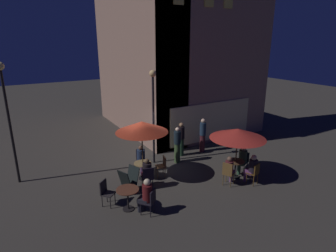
{
  "coord_description": "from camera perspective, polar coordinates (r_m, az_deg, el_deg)",
  "views": [
    {
      "loc": [
        -5.09,
        -10.66,
        5.62
      ],
      "look_at": [
        0.79,
        -0.66,
        2.03
      ],
      "focal_mm": 30.22,
      "sensor_mm": 36.0,
      "label": 1
    }
  ],
  "objects": [
    {
      "name": "patron_standing_7",
      "position": [
        14.03,
        2.66,
        -2.64
      ],
      "size": [
        0.33,
        0.33,
        1.71
      ],
      "rotation": [
        0.0,
        0.0,
        0.98
      ],
      "color": "#254329",
      "rests_on": "ground"
    },
    {
      "name": "patron_seated_3",
      "position": [
        11.62,
        12.3,
        -8.37
      ],
      "size": [
        0.52,
        0.45,
        1.22
      ],
      "rotation": [
        0.0,
        0.0,
        0.47
      ],
      "color": "#613F6A",
      "rests_on": "ground"
    },
    {
      "name": "patron_seated_0",
      "position": [
        11.15,
        -4.29,
        -9.05
      ],
      "size": [
        0.43,
        0.54,
        1.24
      ],
      "rotation": [
        0.0,
        0.0,
        1.34
      ],
      "color": "#4B0F17",
      "rests_on": "ground"
    },
    {
      "name": "cafe_chair_2",
      "position": [
        12.58,
        -5.52,
        -6.45
      ],
      "size": [
        0.49,
        0.49,
        1.0
      ],
      "rotation": [
        0.0,
        0.0,
        -1.9
      ],
      "color": "black",
      "rests_on": "ground"
    },
    {
      "name": "cafe_chair_3",
      "position": [
        12.91,
        14.97,
        -6.6
      ],
      "size": [
        0.53,
        0.53,
        0.89
      ],
      "rotation": [
        0.0,
        0.0,
        -2.79
      ],
      "color": "#1E2828",
      "rests_on": "ground"
    },
    {
      "name": "menu_sandwich_board",
      "position": [
        10.98,
        -7.9,
        -10.8
      ],
      "size": [
        0.82,
        0.75,
        0.96
      ],
      "rotation": [
        0.0,
        0.0,
        0.37
      ],
      "color": "black",
      "rests_on": "ground"
    },
    {
      "name": "cafe_chair_4",
      "position": [
        11.53,
        12.01,
        -9.06
      ],
      "size": [
        0.53,
        0.53,
        0.99
      ],
      "rotation": [
        0.0,
        0.0,
        0.47
      ],
      "color": "brown",
      "rests_on": "ground"
    },
    {
      "name": "patron_seated_2",
      "position": [
        12.74,
        14.76,
        -6.18
      ],
      "size": [
        0.53,
        0.45,
        1.22
      ],
      "rotation": [
        0.0,
        0.0,
        -2.79
      ],
      "color": "#294933",
      "rests_on": "ground"
    },
    {
      "name": "patio_umbrella_0",
      "position": [
        11.25,
        -5.32,
        -0.21
      ],
      "size": [
        2.11,
        2.11,
        2.5
      ],
      "color": "black",
      "rests_on": "ground"
    },
    {
      "name": "cafe_chair_6",
      "position": [
        10.32,
        -12.46,
        -12.63
      ],
      "size": [
        0.57,
        0.57,
        0.94
      ],
      "rotation": [
        0.0,
        0.0,
        -0.86
      ],
      "color": "black",
      "rests_on": "ground"
    },
    {
      "name": "patron_seated_4",
      "position": [
        11.88,
        16.55,
        -7.99
      ],
      "size": [
        0.42,
        0.53,
        1.26
      ],
      "rotation": [
        0.0,
        0.0,
        1.83
      ],
      "color": "#643563",
      "rests_on": "ground"
    },
    {
      "name": "cafe_building",
      "position": [
        16.87,
        0.03,
        14.3
      ],
      "size": [
        7.66,
        8.87,
        9.56
      ],
      "color": "#9A7564",
      "rests_on": "ground"
    },
    {
      "name": "street_lamp_near_corner",
      "position": [
        12.64,
        -3.01,
        4.79
      ],
      "size": [
        0.3,
        0.3,
        4.34
      ],
      "color": "black",
      "rests_on": "ground"
    },
    {
      "name": "patron_seated_1",
      "position": [
        12.41,
        -5.46,
        -6.32
      ],
      "size": [
        0.45,
        0.54,
        1.21
      ],
      "rotation": [
        0.0,
        0.0,
        -1.9
      ],
      "color": "#523463",
      "rests_on": "ground"
    },
    {
      "name": "cafe_table_0",
      "position": [
        11.89,
        -5.08,
        -8.29
      ],
      "size": [
        0.73,
        0.73,
        0.71
      ],
      "color": "black",
      "rests_on": "ground"
    },
    {
      "name": "cafe_chair_5",
      "position": [
        11.88,
        17.07,
        -8.82
      ],
      "size": [
        0.47,
        0.47,
        0.92
      ],
      "rotation": [
        0.0,
        0.0,
        1.83
      ],
      "color": "#533714",
      "rests_on": "ground"
    },
    {
      "name": "cafe_chair_1",
      "position": [
        12.05,
        -1.14,
        -7.78
      ],
      "size": [
        0.48,
        0.48,
        0.88
      ],
      "rotation": [
        0.0,
        0.0,
        2.89
      ],
      "color": "brown",
      "rests_on": "ground"
    },
    {
      "name": "patio_umbrella_1",
      "position": [
        11.76,
        13.9,
        -1.52
      ],
      "size": [
        2.28,
        2.28,
        2.17
      ],
      "color": "black",
      "rests_on": "ground"
    },
    {
      "name": "ground_plane",
      "position": [
        13.08,
        -4.48,
        -8.32
      ],
      "size": [
        60.0,
        60.0,
        0.0
      ],
      "primitive_type": "plane",
      "color": "#3A3530"
    },
    {
      "name": "cafe_table_2",
      "position": [
        9.94,
        -8.12,
        -13.51
      ],
      "size": [
        0.78,
        0.78,
        0.77
      ],
      "color": "black",
      "rests_on": "ground"
    },
    {
      "name": "street_lamp_down_street",
      "position": [
        12.3,
        -29.79,
        3.66
      ],
      "size": [
        0.31,
        0.31,
        4.83
      ],
      "color": "black",
      "rests_on": "ground"
    },
    {
      "name": "cafe_chair_7",
      "position": [
        9.65,
        -3.63,
        -14.61
      ],
      "size": [
        0.61,
        0.61,
        0.9
      ],
      "rotation": [
        0.0,
        0.0,
        2.28
      ],
      "color": "black",
      "rests_on": "ground"
    },
    {
      "name": "patron_standing_6",
      "position": [
        14.6,
        7.0,
        -1.81
      ],
      "size": [
        0.32,
        0.32,
        1.77
      ],
      "rotation": [
        0.0,
        0.0,
        3.3
      ],
      "color": "#471B22",
      "rests_on": "ground"
    },
    {
      "name": "patron_seated_5",
      "position": [
        9.61,
        -4.47,
        -13.52
      ],
      "size": [
        0.5,
        0.52,
        1.28
      ],
      "rotation": [
        0.0,
        0.0,
        2.28
      ],
      "color": "black",
      "rests_on": "ground"
    },
    {
      "name": "cafe_chair_0",
      "position": [
        11.09,
        -4.1,
        -10.09
      ],
      "size": [
        0.52,
        0.52,
        0.93
      ],
      "rotation": [
        0.0,
        0.0,
        1.34
      ],
      "color": "black",
      "rests_on": "ground"
    },
    {
      "name": "patron_standing_8",
      "position": [
        13.23,
        1.89,
        -3.84
      ],
      "size": [
        0.32,
        0.32,
        1.74
      ],
      "rotation": [
        0.0,
        0.0,
        4.35
      ],
      "color": "#364C28",
      "rests_on": "ground"
    },
    {
      "name": "cafe_table_1",
      "position": [
        12.27,
        13.44,
        -7.75
      ],
      "size": [
        0.74,
        0.74,
        0.75
      ],
      "color": "black",
      "rests_on": "ground"
    }
  ]
}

